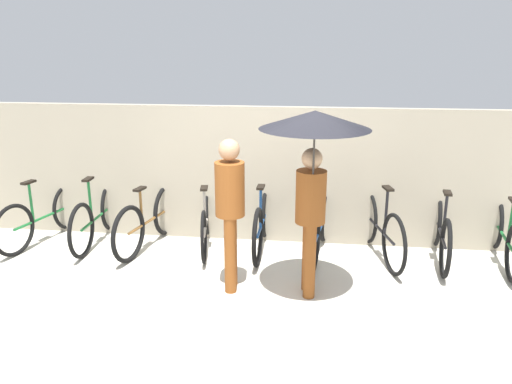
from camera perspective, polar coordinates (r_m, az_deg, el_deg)
The scene contains 13 objects.
ground_plane at distance 5.34m, azimuth -1.23°, elevation -13.17°, with size 30.00×30.00×0.00m, color beige.
back_wall at distance 6.80m, azimuth 1.07°, elevation 1.94°, with size 14.08×0.12×1.86m.
parked_bicycle_0 at distance 7.51m, azimuth -23.08°, elevation -2.53°, with size 0.55×1.72×1.00m.
parked_bicycle_1 at distance 7.20m, azimuth -17.66°, elevation -2.61°, with size 0.44×1.74×1.11m.
parked_bicycle_2 at distance 6.86m, azimuth -12.10°, elevation -3.14°, with size 0.52×1.72×1.02m.
parked_bicycle_3 at distance 6.74m, azimuth -5.74°, elevation -3.36°, with size 0.45×1.63×0.97m.
parked_bicycle_4 at distance 6.60m, azimuth 0.71°, elevation -3.46°, with size 0.44×1.73×1.10m.
parked_bicycle_5 at distance 6.50m, azimuth 7.32°, elevation -4.08°, with size 0.44×1.74×1.09m.
parked_bicycle_6 at distance 6.59m, azimuth 13.94°, elevation -3.96°, with size 0.54×1.73×1.10m.
parked_bicycle_7 at distance 6.74m, azimuth 20.38°, elevation -4.25°, with size 0.44×1.71×1.04m.
parked_bicycle_8 at distance 6.95m, azimuth 26.52°, elevation -4.47°, with size 0.44×1.71×1.02m.
pedestrian_leading at distance 5.37m, azimuth -2.99°, elevation -1.33°, with size 0.32×0.32×1.70m.
pedestrian_center at distance 5.02m, azimuth 6.59°, elevation 4.87°, with size 1.10×1.10×2.03m.
Camera 1 is at (0.68, -4.59, 2.65)m, focal length 35.00 mm.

